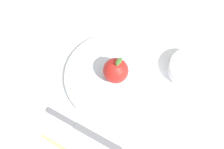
{
  "coord_description": "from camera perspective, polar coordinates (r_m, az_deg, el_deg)",
  "views": [
    {
      "loc": [
        -0.14,
        -0.14,
        0.63
      ],
      "look_at": [
        0.03,
        0.03,
        0.02
      ],
      "focal_mm": 38.13,
      "sensor_mm": 36.0,
      "label": 1
    }
  ],
  "objects": [
    {
      "name": "side_bowl",
      "position": [
        0.69,
        17.9,
        1.4
      ],
      "size": [
        0.11,
        0.11,
        0.04
      ],
      "color": "white",
      "rests_on": "ground_plane"
    },
    {
      "name": "linen_napkin",
      "position": [
        0.74,
        6.75,
        9.64
      ],
      "size": [
        0.18,
        0.19,
        0.0
      ],
      "primitive_type": "cube",
      "rotation": [
        0.0,
        0.0,
        3.55
      ],
      "color": "beige",
      "rests_on": "ground_plane"
    },
    {
      "name": "ground_plane",
      "position": [
        0.66,
        -0.09,
        -3.65
      ],
      "size": [
        2.4,
        2.4,
        0.0
      ],
      "primitive_type": "plane",
      "color": "silver"
    },
    {
      "name": "dinner_plate",
      "position": [
        0.66,
        0.0,
        -0.34
      ],
      "size": [
        0.26,
        0.26,
        0.02
      ],
      "color": "silver",
      "rests_on": "ground_plane"
    },
    {
      "name": "apple",
      "position": [
        0.62,
        0.91,
        0.96
      ],
      "size": [
        0.07,
        0.07,
        0.08
      ],
      "color": "#B21E19",
      "rests_on": "dinner_plate"
    },
    {
      "name": "knife",
      "position": [
        0.64,
        -8.54,
        -12.08
      ],
      "size": [
        0.08,
        0.21,
        0.01
      ],
      "color": "#59595E",
      "rests_on": "ground_plane"
    }
  ]
}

